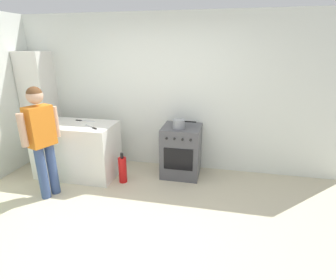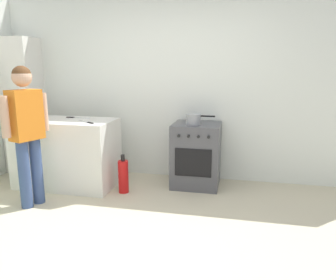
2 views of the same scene
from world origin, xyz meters
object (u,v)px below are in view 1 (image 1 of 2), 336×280
Objects in this scene: pot at (179,124)px; knife_carving at (91,127)px; fire_extinguisher at (123,170)px; oven_left at (181,151)px; person at (41,134)px; larder_cabinet at (41,108)px; knife_bread at (84,121)px; knife_utility at (47,124)px.

pot reaches higher than knife_carving.
oven_left is at bearing 28.78° from fire_extinguisher.
person is at bearing -150.45° from pot.
pot is at bearing -108.27° from oven_left.
oven_left is at bearing -2.20° from larder_cabinet.
pot is 1.28× the size of knife_carving.
knife_utility is at bearing -145.61° from knife_bread.
pot reaches higher than knife_bread.
fire_extinguisher is at bearing -151.22° from oven_left.
larder_cabinet reaches higher than pot.
oven_left is 2.14m from person.
person reaches higher than knife_carving.
larder_cabinet is at bearing 175.67° from pot.
fire_extinguisher is at bearing -21.05° from knife_bread.
knife_bread reaches higher than fire_extinguisher.
knife_utility is at bearing 119.44° from person.
larder_cabinet is at bearing 161.95° from fire_extinguisher.
person reaches higher than knife_bread.
knife_carving is (-1.30, -0.40, -0.02)m from pot.
knife_bread is 0.90m from person.
larder_cabinet reaches higher than person.
larder_cabinet is (-2.65, 0.10, 0.57)m from oven_left.
pot reaches higher than fire_extinguisher.
knife_carving is 0.83m from fire_extinguisher.
knife_carving is 0.73m from person.
oven_left is 0.42× the size of larder_cabinet.
pot is 1.59m from knife_bread.
fire_extinguisher is at bearing -18.05° from larder_cabinet.
knife_bread is (0.47, 0.32, -0.00)m from knife_utility.
fire_extinguisher is at bearing 1.58° from knife_utility.
larder_cabinet is (-1.78, 0.58, 0.78)m from fire_extinguisher.
larder_cabinet is (-1.32, 0.60, 0.10)m from knife_carving.
oven_left is 2.71m from larder_cabinet.
knife_bread is at bearing 158.95° from fire_extinguisher.
knife_utility is 0.84m from larder_cabinet.
larder_cabinet is at bearing 132.49° from knife_utility.
pot is 1.16m from fire_extinguisher.
knife_utility is 0.15× the size of person.
oven_left is 0.50m from pot.
knife_bread is at bearing 34.39° from knife_utility.
knife_carving is 0.15× the size of larder_cabinet.
larder_cabinet is (-0.88, 1.18, 0.05)m from person.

